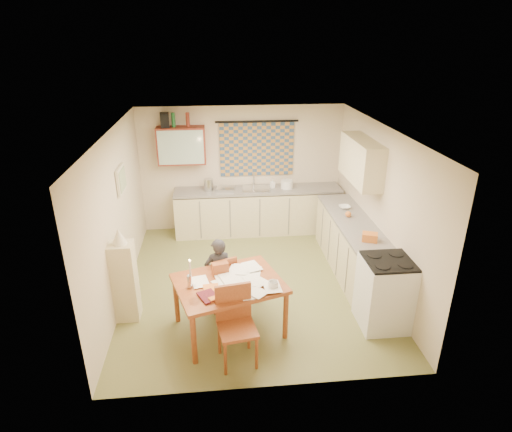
{
  "coord_description": "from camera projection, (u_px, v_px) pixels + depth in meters",
  "views": [
    {
      "loc": [
        -0.54,
        -5.97,
        3.75
      ],
      "look_at": [
        0.08,
        0.2,
        1.09
      ],
      "focal_mm": 30.0,
      "sensor_mm": 36.0,
      "label": 1
    }
  ],
  "objects": [
    {
      "name": "bottle_brown",
      "position": [
        188.0,
        120.0,
        7.9
      ],
      "size": [
        0.07,
        0.07,
        0.26
      ],
      "primitive_type": "cylinder",
      "rotation": [
        0.0,
        0.0,
        -0.06
      ],
      "color": "maroon",
      "rests_on": "wall_cabinet"
    },
    {
      "name": "wall_front",
      "position": [
        272.0,
        295.0,
        4.43
      ],
      "size": [
        4.0,
        0.02,
        2.5
      ],
      "primitive_type": "cube",
      "color": "beige",
      "rests_on": "floor"
    },
    {
      "name": "person",
      "position": [
        219.0,
        274.0,
        6.16
      ],
      "size": [
        0.53,
        0.45,
        1.12
      ],
      "primitive_type": "imported",
      "rotation": [
        0.0,
        0.0,
        3.38
      ],
      "color": "black",
      "rests_on": "floor"
    },
    {
      "name": "wall_back",
      "position": [
        242.0,
        169.0,
        8.56
      ],
      "size": [
        4.0,
        0.02,
        2.5
      ],
      "primitive_type": "cube",
      "color": "beige",
      "rests_on": "floor"
    },
    {
      "name": "lampshade",
      "position": [
        119.0,
        236.0,
        5.64
      ],
      "size": [
        0.2,
        0.2,
        0.22
      ],
      "primitive_type": "cone",
      "color": "beige",
      "rests_on": "shelf_stand"
    },
    {
      "name": "candle",
      "position": [
        190.0,
        268.0,
        5.37
      ],
      "size": [
        0.03,
        0.03,
        0.22
      ],
      "primitive_type": "cylinder",
      "rotation": [
        0.0,
        0.0,
        0.23
      ],
      "color": "white",
      "rests_on": "dining_table"
    },
    {
      "name": "book",
      "position": [
        204.0,
        291.0,
        5.39
      ],
      "size": [
        0.26,
        0.32,
        0.02
      ],
      "primitive_type": "imported",
      "rotation": [
        0.0,
        0.0,
        0.12
      ],
      "color": "orange",
      "rests_on": "dining_table"
    },
    {
      "name": "soap_bottle",
      "position": [
        273.0,
        183.0,
        8.48
      ],
      "size": [
        0.14,
        0.14,
        0.18
      ],
      "primitive_type": "imported",
      "rotation": [
        0.0,
        0.0,
        0.37
      ],
      "color": "white",
      "rests_on": "counter_back"
    },
    {
      "name": "stove",
      "position": [
        385.0,
        293.0,
        5.81
      ],
      "size": [
        0.65,
        0.65,
        1.01
      ],
      "color": "white",
      "rests_on": "floor"
    },
    {
      "name": "orange_box",
      "position": [
        214.0,
        299.0,
        5.2
      ],
      "size": [
        0.14,
        0.13,
        0.04
      ],
      "primitive_type": "cube",
      "rotation": [
        0.0,
        0.0,
        0.47
      ],
      "color": "orange",
      "rests_on": "dining_table"
    },
    {
      "name": "counter_back",
      "position": [
        258.0,
        211.0,
        8.62
      ],
      "size": [
        3.3,
        0.62,
        0.92
      ],
      "color": "#C6B889",
      "rests_on": "floor"
    },
    {
      "name": "mug",
      "position": [
        273.0,
        285.0,
        5.44
      ],
      "size": [
        0.25,
        0.25,
        0.1
      ],
      "primitive_type": "imported",
      "rotation": [
        0.0,
        0.0,
        0.56
      ],
      "color": "white",
      "rests_on": "dining_table"
    },
    {
      "name": "eyeglasses",
      "position": [
        249.0,
        290.0,
        5.42
      ],
      "size": [
        0.14,
        0.07,
        0.02
      ],
      "primitive_type": "cube",
      "rotation": [
        0.0,
        0.0,
        0.23
      ],
      "color": "black",
      "rests_on": "dining_table"
    },
    {
      "name": "wall_right",
      "position": [
        380.0,
        207.0,
        6.68
      ],
      "size": [
        0.02,
        4.5,
        2.5
      ],
      "primitive_type": "cube",
      "color": "beige",
      "rests_on": "floor"
    },
    {
      "name": "dining_table",
      "position": [
        229.0,
        306.0,
        5.74
      ],
      "size": [
        1.6,
        1.38,
        0.75
      ],
      "rotation": [
        0.0,
        0.0,
        0.3
      ],
      "color": "brown",
      "rests_on": "floor"
    },
    {
      "name": "kettle",
      "position": [
        209.0,
        185.0,
        8.3
      ],
      "size": [
        0.22,
        0.22,
        0.24
      ],
      "primitive_type": "cylinder",
      "rotation": [
        0.0,
        0.0,
        -0.25
      ],
      "color": "silver",
      "rests_on": "counter_back"
    },
    {
      "name": "sink",
      "position": [
        256.0,
        191.0,
        8.45
      ],
      "size": [
        0.58,
        0.48,
        0.1
      ],
      "primitive_type": "cube",
      "rotation": [
        0.0,
        0.0,
        -0.06
      ],
      "color": "silver",
      "rests_on": "counter_back"
    },
    {
      "name": "curtain_rod",
      "position": [
        257.0,
        121.0,
        8.16
      ],
      "size": [
        1.6,
        0.04,
        0.04
      ],
      "primitive_type": "cylinder",
      "rotation": [
        0.0,
        1.57,
        0.0
      ],
      "color": "black",
      "rests_on": "wall_back"
    },
    {
      "name": "speaker",
      "position": [
        165.0,
        120.0,
        7.86
      ],
      "size": [
        0.18,
        0.21,
        0.26
      ],
      "primitive_type": "cube",
      "rotation": [
        0.0,
        0.0,
        0.09
      ],
      "color": "black",
      "rests_on": "wall_cabinet"
    },
    {
      "name": "letter_rack",
      "position": [
        220.0,
        268.0,
        5.77
      ],
      "size": [
        0.24,
        0.15,
        0.16
      ],
      "primitive_type": "cube",
      "rotation": [
        0.0,
        0.0,
        0.24
      ],
      "color": "brown",
      "rests_on": "dining_table"
    },
    {
      "name": "orange_bag",
      "position": [
        370.0,
        237.0,
        6.31
      ],
      "size": [
        0.26,
        0.23,
        0.12
      ],
      "primitive_type": "cube",
      "rotation": [
        0.0,
        0.0,
        -0.35
      ],
      "color": "orange",
      "rests_on": "counter_right"
    },
    {
      "name": "chair_far",
      "position": [
        221.0,
        290.0,
        6.29
      ],
      "size": [
        0.51,
        0.51,
        0.85
      ],
      "rotation": [
        0.0,
        0.0,
        3.56
      ],
      "color": "brown",
      "rests_on": "floor"
    },
    {
      "name": "candle_holder",
      "position": [
        190.0,
        282.0,
        5.44
      ],
      "size": [
        0.08,
        0.08,
        0.18
      ],
      "primitive_type": "cylinder",
      "rotation": [
        0.0,
        0.0,
        0.47
      ],
      "color": "silver",
      "rests_on": "dining_table"
    },
    {
      "name": "wall_cabinet",
      "position": [
        181.0,
        145.0,
        8.08
      ],
      "size": [
        0.9,
        0.34,
        0.7
      ],
      "primitive_type": "cube",
      "color": "maroon",
      "rests_on": "wall_back"
    },
    {
      "name": "window_blind",
      "position": [
        257.0,
        149.0,
        8.4
      ],
      "size": [
        1.45,
        0.03,
        1.05
      ],
      "primitive_type": "cube",
      "color": "navy",
      "rests_on": "wall_back"
    },
    {
      "name": "shelf_stand",
      "position": [
        125.0,
        282.0,
        5.91
      ],
      "size": [
        0.32,
        0.3,
        1.17
      ],
      "primitive_type": "cube",
      "color": "#C6B889",
      "rests_on": "floor"
    },
    {
      "name": "candle_flame",
      "position": [
        190.0,
        261.0,
        5.28
      ],
      "size": [
        0.02,
        0.02,
        0.02
      ],
      "primitive_type": "sphere",
      "color": "#FFCC66",
      "rests_on": "dining_table"
    },
    {
      "name": "upper_cabinet_right",
      "position": [
        361.0,
        161.0,
        6.93
      ],
      "size": [
        0.34,
        1.3,
        0.7
      ],
      "primitive_type": "cube",
      "color": "#C6B889",
      "rests_on": "wall_right"
    },
    {
      "name": "fruit_orange",
      "position": [
        348.0,
        214.0,
        7.14
      ],
      "size": [
        0.1,
        0.1,
        0.1
      ],
      "primitive_type": "sphere",
      "color": "orange",
      "rests_on": "counter_right"
    },
    {
      "name": "mixing_bowl",
      "position": [
        287.0,
        184.0,
        8.46
      ],
      "size": [
        0.32,
        0.32,
        0.16
      ],
      "primitive_type": "cylinder",
      "rotation": [
        0.0,
        0.0,
        -0.42
      ],
      "color": "white",
      "rests_on": "counter_back"
    },
    {
      "name": "tap",
      "position": [
        254.0,
        180.0,
        8.54
      ],
      "size": [
        0.03,
        0.03,
        0.28
      ],
      "primitive_type": "cylinder",
      "rotation": [
        0.0,
        0.0,
        -0.14
      ],
      "color": "silver",
      "rests_on": "counter_back"
    },
    {
      "name": "chair_near",
      "position": [
        237.0,
        340.0,
        5.22
      ],
      "size": [
        0.51,
        0.51,
        0.98
      ],
      "rotation": [
        0.0,
        0.0,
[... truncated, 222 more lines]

